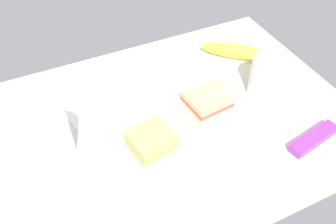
% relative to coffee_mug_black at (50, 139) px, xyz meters
% --- Properties ---
extents(tabletop, '(0.90, 0.64, 0.02)m').
position_rel_coffee_mug_black_xyz_m(tabletop, '(-0.27, 0.01, -0.06)').
color(tabletop, beige).
rests_on(tabletop, ground).
extents(coffee_mug_black, '(0.11, 0.10, 0.10)m').
position_rel_coffee_mug_black_xyz_m(coffee_mug_black, '(0.00, 0.00, 0.00)').
color(coffee_mug_black, white).
rests_on(coffee_mug_black, tabletop).
extents(coffee_mug_milky, '(0.08, 0.10, 0.09)m').
position_rel_coffee_mug_black_xyz_m(coffee_mug_milky, '(-0.32, -0.13, -0.01)').
color(coffee_mug_milky, white).
rests_on(coffee_mug_milky, tabletop).
extents(sandwich_main, '(0.11, 0.10, 0.04)m').
position_rel_coffee_mug_black_xyz_m(sandwich_main, '(-0.38, 0.01, -0.03)').
color(sandwich_main, '#DBB77A').
rests_on(sandwich_main, tabletop).
extents(sandwich_side, '(0.10, 0.10, 0.04)m').
position_rel_coffee_mug_black_xyz_m(sandwich_side, '(-0.20, 0.07, -0.03)').
color(sandwich_side, tan).
rests_on(sandwich_side, tabletop).
extents(glass_of_milk, '(0.08, 0.08, 0.11)m').
position_rel_coffee_mug_black_xyz_m(glass_of_milk, '(-0.53, 0.03, -0.00)').
color(glass_of_milk, silver).
rests_on(glass_of_milk, tabletop).
extents(banana, '(0.18, 0.16, 0.04)m').
position_rel_coffee_mug_black_xyz_m(banana, '(-0.55, -0.13, -0.03)').
color(banana, yellow).
rests_on(banana, tabletop).
extents(snack_bar, '(0.14, 0.06, 0.02)m').
position_rel_coffee_mug_black_xyz_m(snack_bar, '(-0.54, 0.21, -0.04)').
color(snack_bar, purple).
rests_on(snack_bar, tabletop).
extents(paper_napkin, '(0.20, 0.20, 0.00)m').
position_rel_coffee_mug_black_xyz_m(paper_napkin, '(-0.14, -0.11, -0.05)').
color(paper_napkin, white).
rests_on(paper_napkin, tabletop).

